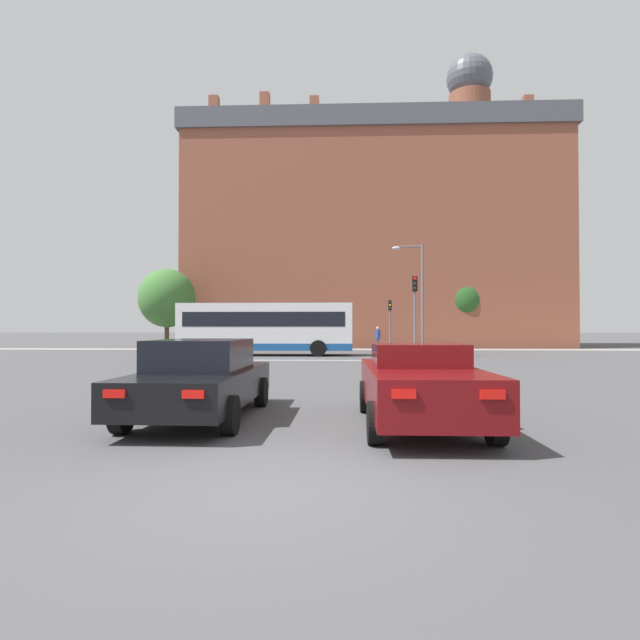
% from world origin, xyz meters
% --- Properties ---
extents(ground_plane, '(400.00, 400.00, 0.00)m').
position_xyz_m(ground_plane, '(0.00, 0.00, 0.00)').
color(ground_plane, '#474749').
extents(stop_line_strip, '(7.92, 0.30, 0.01)m').
position_xyz_m(stop_line_strip, '(0.00, 21.43, 0.00)').
color(stop_line_strip, silver).
rests_on(stop_line_strip, ground_plane).
extents(far_pavement, '(68.80, 2.50, 0.01)m').
position_xyz_m(far_pavement, '(0.00, 35.19, 0.01)').
color(far_pavement, gray).
rests_on(far_pavement, ground_plane).
extents(brick_civic_building, '(35.24, 11.65, 28.36)m').
position_xyz_m(brick_civic_building, '(4.09, 43.44, 10.92)').
color(brick_civic_building, brown).
rests_on(brick_civic_building, ground_plane).
extents(car_saloon_left, '(2.05, 4.79, 1.50)m').
position_xyz_m(car_saloon_left, '(-1.85, 4.15, 0.76)').
color(car_saloon_left, black).
rests_on(car_saloon_left, ground_plane).
extents(car_roadster_right, '(1.99, 4.63, 1.44)m').
position_xyz_m(car_roadster_right, '(2.19, 3.56, 0.73)').
color(car_roadster_right, '#600C0F').
rests_on(car_roadster_right, ground_plane).
extents(bus_crossing_lead, '(10.86, 2.74, 3.27)m').
position_xyz_m(bus_crossing_lead, '(-3.86, 26.17, 1.76)').
color(bus_crossing_lead, silver).
rests_on(bus_crossing_lead, ground_plane).
extents(traffic_light_far_right, '(0.26, 0.31, 3.97)m').
position_xyz_m(traffic_light_far_right, '(4.83, 34.74, 2.68)').
color(traffic_light_far_right, slate).
rests_on(traffic_light_far_right, ground_plane).
extents(traffic_light_near_right, '(0.26, 0.31, 4.48)m').
position_xyz_m(traffic_light_near_right, '(4.80, 21.39, 3.00)').
color(traffic_light_near_right, slate).
rests_on(traffic_light_near_right, ground_plane).
extents(street_lamp_junction, '(1.88, 0.36, 6.74)m').
position_xyz_m(street_lamp_junction, '(5.40, 24.51, 4.13)').
color(street_lamp_junction, slate).
rests_on(street_lamp_junction, ground_plane).
extents(pedestrian_waiting, '(0.45, 0.35, 1.68)m').
position_xyz_m(pedestrian_waiting, '(-8.46, 35.07, 0.98)').
color(pedestrian_waiting, black).
rests_on(pedestrian_waiting, ground_plane).
extents(pedestrian_walking_east, '(0.40, 0.46, 1.85)m').
position_xyz_m(pedestrian_walking_east, '(3.92, 35.66, 1.10)').
color(pedestrian_walking_east, '#333851').
rests_on(pedestrian_walking_east, ground_plane).
extents(pedestrian_walking_west, '(0.45, 0.42, 1.57)m').
position_xyz_m(pedestrian_walking_west, '(-2.55, 35.47, 0.91)').
color(pedestrian_walking_west, '#333851').
rests_on(pedestrian_walking_west, ground_plane).
extents(tree_by_building, '(4.57, 4.57, 6.60)m').
position_xyz_m(tree_by_building, '(-13.35, 35.03, 4.19)').
color(tree_by_building, '#4C3823').
rests_on(tree_by_building, ground_plane).
extents(tree_kerbside, '(4.12, 4.12, 6.34)m').
position_xyz_m(tree_kerbside, '(11.74, 39.61, 4.17)').
color(tree_kerbside, '#4C3823').
rests_on(tree_kerbside, ground_plane).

